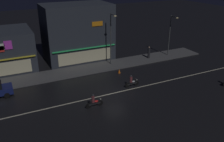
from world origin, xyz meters
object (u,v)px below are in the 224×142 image
at_px(traffic_cone, 119,71).
at_px(motorcycle_opposite_lane, 132,82).
at_px(streetlamp_east, 171,32).
at_px(pedestrian_on_sidewalk, 149,53).
at_px(motorcycle_lead, 94,102).
at_px(streetlamp_mid, 111,35).

bearing_deg(traffic_cone, motorcycle_opposite_lane, -97.45).
relative_size(streetlamp_east, pedestrian_on_sidewalk, 3.43).
bearing_deg(motorcycle_lead, motorcycle_opposite_lane, -154.84).
bearing_deg(motorcycle_opposite_lane, traffic_cone, 80.77).
xyz_separation_m(pedestrian_on_sidewalk, motorcycle_opposite_lane, (-7.46, -7.42, -0.39)).
bearing_deg(motorcycle_opposite_lane, streetlamp_mid, 81.50).
bearing_deg(pedestrian_on_sidewalk, motorcycle_opposite_lane, 85.54).
bearing_deg(motorcycle_lead, pedestrian_on_sidewalk, -140.91).
distance_m(streetlamp_east, motorcycle_opposite_lane, 13.68).
bearing_deg(streetlamp_mid, streetlamp_east, -2.61).
xyz_separation_m(streetlamp_mid, pedestrian_on_sidewalk, (6.57, -0.15, -3.54)).
height_order(streetlamp_east, traffic_cone, streetlamp_east).
relative_size(pedestrian_on_sidewalk, motorcycle_opposite_lane, 1.00).
bearing_deg(traffic_cone, pedestrian_on_sidewalk, 23.76).
distance_m(streetlamp_mid, streetlamp_east, 10.32).
relative_size(streetlamp_mid, pedestrian_on_sidewalk, 3.97).
distance_m(streetlamp_east, pedestrian_on_sidewalk, 4.80).
bearing_deg(streetlamp_east, streetlamp_mid, 177.39).
bearing_deg(motorcycle_opposite_lane, pedestrian_on_sidewalk, 43.05).
xyz_separation_m(streetlamp_east, pedestrian_on_sidewalk, (-3.72, 0.32, -3.00)).
xyz_separation_m(streetlamp_mid, motorcycle_opposite_lane, (-0.89, -7.57, -3.92)).
relative_size(streetlamp_mid, motorcycle_lead, 3.97).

